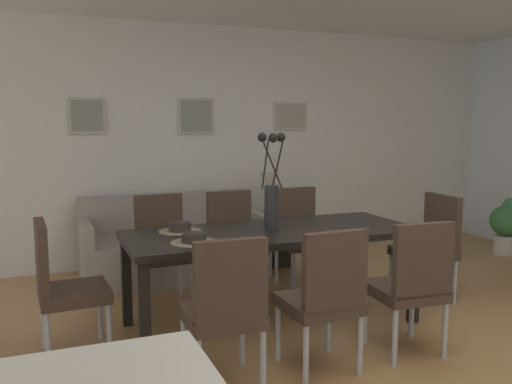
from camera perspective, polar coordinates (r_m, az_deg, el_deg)
The scene contains 23 objects.
ground_plane at distance 3.55m, azimuth 13.46°, elevation -18.79°, with size 9.00×9.00×0.00m, color #A87A47.
back_wall_panel at distance 6.13m, azimuth -4.01°, elevation 5.10°, with size 9.00×0.10×2.60m, color silver.
dining_table at distance 4.11m, azimuth 1.65°, elevation -5.00°, with size 2.20×0.88×0.74m.
dining_chair_near_left at distance 3.17m, azimuth -3.26°, elevation -11.87°, with size 0.45×0.45×0.92m.
dining_chair_near_right at distance 4.74m, azimuth -9.90°, elevation -5.36°, with size 0.46×0.46×0.92m.
dining_chair_far_left at distance 3.39m, azimuth 7.32°, elevation -10.61°, with size 0.45×0.45×0.92m.
dining_chair_far_right at distance 4.91m, azimuth -2.38°, elevation -4.81°, with size 0.46×0.46×0.92m.
dining_chair_mid_left at distance 3.75m, azimuth 16.23°, elevation -9.05°, with size 0.47×0.47×0.92m.
dining_chair_mid_right at distance 5.17m, azimuth 4.64°, elevation -4.18°, with size 0.44×0.44×0.92m.
dining_chair_head_west at distance 3.81m, azimuth -19.95°, elevation -8.93°, with size 0.46×0.46×0.92m.
dining_chair_head_east at distance 4.96m, azimuth 18.06°, elevation -5.05°, with size 0.44×0.44×0.92m.
centerpiece_vase at distance 4.05m, azimuth 1.67°, elevation -0.11°, with size 0.21×0.23×0.73m.
placemat_near_left at distance 3.69m, azimuth -6.57°, elevation -5.32°, with size 0.32×0.32×0.01m, color #7F705B.
bowl_near_left at distance 3.68m, azimuth -6.58°, elevation -4.76°, with size 0.17×0.17×0.07m.
placemat_near_right at distance 4.07m, azimuth -8.06°, elevation -4.14°, with size 0.32×0.32×0.01m, color #7F705B.
bowl_near_right at distance 4.06m, azimuth -8.07°, elevation -3.62°, with size 0.17×0.17×0.07m.
sofa at distance 5.56m, azimuth -8.81°, elevation -5.86°, with size 1.80×0.84×0.80m.
side_table at distance 5.86m, azimuth 1.39°, elevation -5.27°, with size 0.36×0.36×0.52m, color black.
table_lamp at distance 5.75m, azimuth 1.41°, elevation 0.89°, with size 0.22×0.22×0.51m.
framed_picture_left at distance 5.77m, azimuth -17.49°, elevation 7.72°, with size 0.36×0.03×0.37m.
framed_picture_center at distance 5.97m, azimuth -6.37°, elevation 8.01°, with size 0.40×0.03×0.39m.
framed_picture_right at distance 6.38m, azimuth 3.69°, elevation 8.01°, with size 0.42×0.03×0.32m.
potted_plant at distance 6.96m, azimuth 25.02°, elevation -3.00°, with size 0.36×0.36×0.67m.
Camera 1 is at (-1.87, -2.58, 1.57)m, focal length 37.73 mm.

